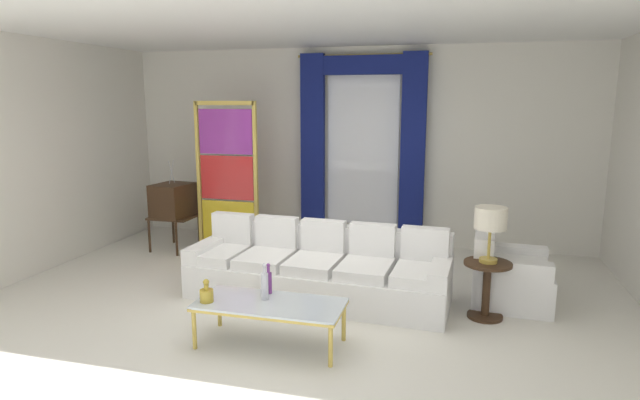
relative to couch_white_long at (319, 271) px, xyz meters
The scene contains 16 objects.
ground_plane 0.61m from the couch_white_long, 103.62° to the right, with size 16.00×16.00×0.00m, color silver.
wall_rear 2.81m from the couch_white_long, 92.82° to the left, with size 8.00×0.12×3.00m, color white.
wall_left 3.97m from the couch_white_long, behind, with size 0.12×7.00×3.00m, color white.
ceiling_slab 2.73m from the couch_white_long, 113.84° to the left, with size 8.00×7.60×0.04m, color white.
curtained_window 2.78m from the couch_white_long, 89.18° to the left, with size 2.00×0.17×2.70m.
couch_white_long is the anchor object (origin of this frame).
coffee_table 1.29m from the couch_white_long, 95.13° to the right, with size 1.34×0.59×0.41m.
bottle_blue_decanter 1.58m from the couch_white_long, 115.49° to the right, with size 0.12×0.12×0.22m.
bottle_crystal_tall 1.11m from the couch_white_long, 100.90° to the right, with size 0.06×0.06×0.30m.
bottle_amber_squat 1.26m from the couch_white_long, 98.54° to the right, with size 0.07×0.07×0.34m.
vintage_tv 2.95m from the couch_white_long, 153.07° to the left, with size 0.62×0.65×1.35m.
armchair_white 2.07m from the couch_white_long, ahead, with size 0.86×0.85×0.80m.
stained_glass_divider 2.41m from the couch_white_long, 140.81° to the left, with size 0.95×0.05×2.20m.
peacock_figurine 1.59m from the couch_white_long, 141.70° to the left, with size 0.44×0.60×0.50m.
round_side_table 1.82m from the couch_white_long, ahead, with size 0.48×0.48×0.59m.
table_lamp_brass 1.96m from the couch_white_long, ahead, with size 0.32×0.32×0.57m.
Camera 1 is at (1.62, -5.01, 2.22)m, focal length 29.60 mm.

